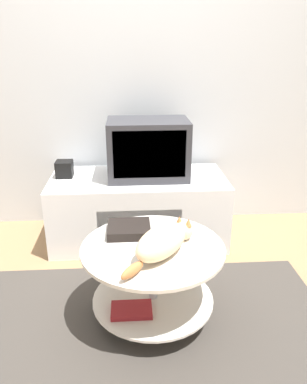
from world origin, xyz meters
name	(u,v)px	position (x,y,z in m)	size (l,w,h in m)	color
ground_plane	(148,322)	(0.00, 0.00, 0.00)	(12.00, 12.00, 0.00)	#93704C
wall_back	(138,59)	(0.00, 1.34, 1.30)	(8.00, 0.05, 2.60)	silver
rug	(148,321)	(0.00, 0.00, 0.01)	(1.98, 1.05, 0.02)	#3D3833
tv_stand	(139,208)	(-0.02, 0.96, 0.25)	(1.28, 0.60, 0.50)	white
tv	(148,149)	(0.05, 0.97, 0.71)	(0.57, 0.37, 0.42)	#333338
speaker	(64,169)	(-0.56, 1.01, 0.56)	(0.12, 0.12, 0.12)	black
coffee_table	(152,273)	(0.02, 0.03, 0.29)	(0.73, 0.73, 0.43)	#B2B2B7
dvd_box	(129,229)	(-0.09, 0.19, 0.48)	(0.23, 0.20, 0.05)	black
cat	(163,241)	(0.07, -0.04, 0.52)	(0.39, 0.45, 0.15)	beige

